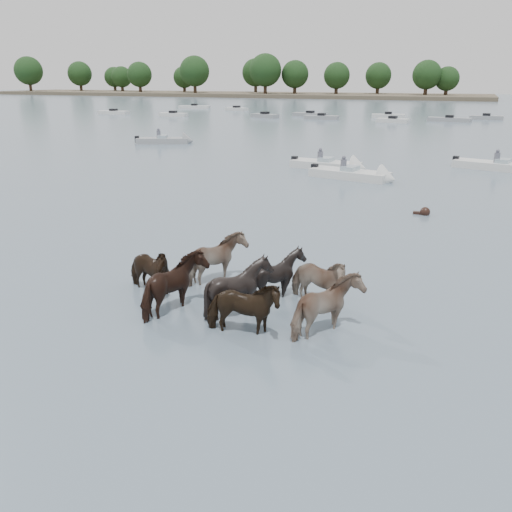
% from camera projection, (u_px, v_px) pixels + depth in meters
% --- Properties ---
extents(ground, '(400.00, 400.00, 0.00)m').
position_uv_depth(ground, '(250.00, 327.00, 12.82)').
color(ground, slate).
rests_on(ground, ground).
extents(shoreline, '(160.00, 30.00, 1.00)m').
position_uv_depth(shoreline, '(223.00, 94.00, 169.21)').
color(shoreline, '#4C4233').
rests_on(shoreline, ground).
extents(pony_herd, '(7.02, 4.25, 1.67)m').
position_uv_depth(pony_herd, '(240.00, 285.00, 13.73)').
color(pony_herd, black).
rests_on(pony_herd, ground).
extents(swimming_pony, '(0.72, 0.44, 0.44)m').
position_uv_depth(swimming_pony, '(424.00, 212.00, 23.25)').
color(swimming_pony, black).
rests_on(swimming_pony, ground).
extents(motorboat_a, '(5.23, 2.22, 1.92)m').
position_uv_depth(motorboat_a, '(336.00, 166.00, 34.60)').
color(motorboat_a, silver).
rests_on(motorboat_a, ground).
extents(motorboat_b, '(5.41, 2.69, 1.92)m').
position_uv_depth(motorboat_b, '(361.00, 176.00, 31.14)').
color(motorboat_b, silver).
rests_on(motorboat_b, ground).
extents(motorboat_f, '(5.32, 3.44, 1.92)m').
position_uv_depth(motorboat_f, '(171.00, 141.00, 48.29)').
color(motorboat_f, gray).
rests_on(motorboat_f, ground).
extents(distant_flotilla, '(103.12, 30.07, 0.93)m').
position_uv_depth(distant_flotilla, '(446.00, 116.00, 77.41)').
color(distant_flotilla, silver).
rests_on(distant_flotilla, ground).
extents(treeline, '(146.07, 23.52, 12.51)m').
position_uv_depth(treeline, '(207.00, 74.00, 167.82)').
color(treeline, '#382619').
rests_on(treeline, ground).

